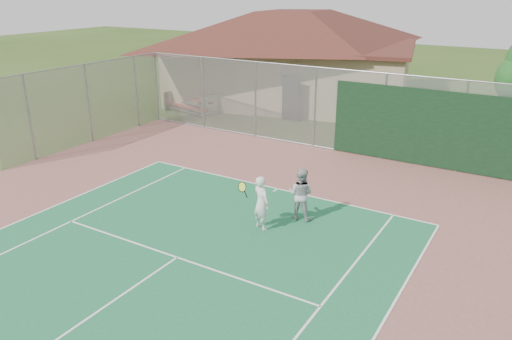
{
  "coord_description": "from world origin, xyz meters",
  "views": [
    {
      "loc": [
        7.71,
        -2.35,
        6.77
      ],
      "look_at": [
        0.15,
        10.18,
        1.3
      ],
      "focal_mm": 35.0,
      "sensor_mm": 36.0,
      "label": 1
    }
  ],
  "objects_px": {
    "player_white_front": "(261,203)",
    "player_grey_back": "(301,195)",
    "bleachers": "(194,102)",
    "clubhouse": "(293,47)"
  },
  "relations": [
    {
      "from": "player_grey_back",
      "to": "player_white_front",
      "type": "bearing_deg",
      "value": 54.26
    },
    {
      "from": "bleachers",
      "to": "player_grey_back",
      "type": "bearing_deg",
      "value": -28.37
    },
    {
      "from": "bleachers",
      "to": "player_grey_back",
      "type": "relative_size",
      "value": 1.89
    },
    {
      "from": "player_white_front",
      "to": "player_grey_back",
      "type": "height_order",
      "value": "player_white_front"
    },
    {
      "from": "bleachers",
      "to": "player_white_front",
      "type": "relative_size",
      "value": 1.85
    },
    {
      "from": "player_white_front",
      "to": "player_grey_back",
      "type": "xyz_separation_m",
      "value": [
        0.69,
        1.2,
        -0.02
      ]
    },
    {
      "from": "bleachers",
      "to": "player_white_front",
      "type": "height_order",
      "value": "player_white_front"
    },
    {
      "from": "clubhouse",
      "to": "bleachers",
      "type": "height_order",
      "value": "clubhouse"
    },
    {
      "from": "clubhouse",
      "to": "player_white_front",
      "type": "bearing_deg",
      "value": -78.88
    },
    {
      "from": "player_white_front",
      "to": "player_grey_back",
      "type": "relative_size",
      "value": 1.03
    }
  ]
}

